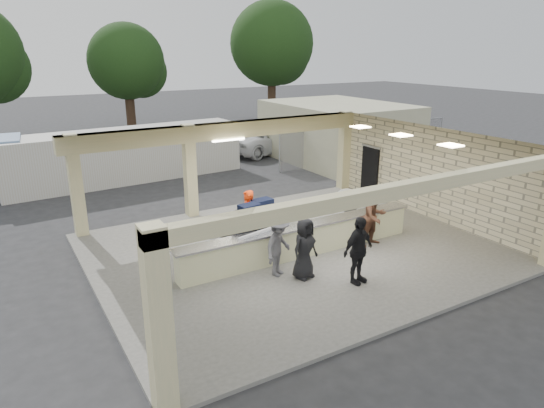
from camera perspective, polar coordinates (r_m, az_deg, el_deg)
ground at (r=15.45m, az=2.47°, el=-5.66°), size 120.00×120.00×0.00m
pavilion at (r=15.60m, az=1.87°, el=-0.12°), size 12.01×10.00×3.55m
baggage_counter at (r=14.84m, az=3.56°, el=-4.25°), size 8.20×0.58×0.98m
luggage_cart at (r=15.00m, az=-2.19°, el=-2.51°), size 3.00×2.24×1.57m
drum_fan at (r=18.30m, az=8.77°, el=0.20°), size 0.96×0.83×1.06m
baggage_handler at (r=15.30m, az=-2.86°, el=-1.76°), size 0.47×0.73×1.86m
passenger_a at (r=15.74m, az=11.98°, el=-1.47°), size 0.96×0.49×1.91m
passenger_b at (r=13.14m, az=10.10°, el=-5.39°), size 1.15×0.60×1.88m
passenger_c at (r=13.39m, az=0.77°, el=-4.96°), size 1.17×0.92×1.74m
passenger_d at (r=13.29m, az=3.84°, el=-5.21°), size 0.91×0.55×1.73m
car_white_a at (r=29.94m, az=-0.58°, el=7.57°), size 6.03×3.98×1.58m
car_white_b at (r=33.30m, az=6.44°, el=8.47°), size 5.18×3.61×1.53m
car_dark at (r=31.35m, az=-3.32°, el=7.96°), size 4.82×3.46×1.53m
container_white at (r=24.54m, az=-16.77°, el=5.53°), size 11.46×2.99×2.46m
fence at (r=28.51m, az=11.31°, el=7.23°), size 12.06×0.06×2.03m
tree_mid at (r=39.33m, az=-16.35°, el=15.48°), size 6.00×5.60×8.00m
tree_right at (r=43.09m, az=0.24°, el=17.99°), size 7.20×7.00×10.00m
adjacent_building at (r=28.21m, az=7.71°, el=8.44°), size 6.00×8.00×3.20m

